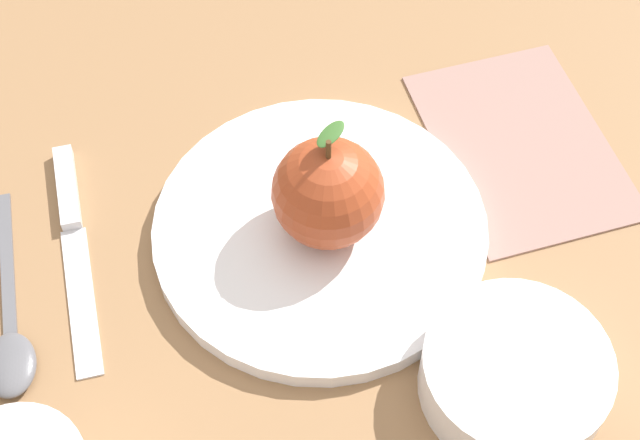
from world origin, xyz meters
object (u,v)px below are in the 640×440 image
(side_bowl, at_px, (516,372))
(spoon, at_px, (9,341))
(linen_napkin, at_px, (521,144))
(apple, at_px, (328,193))
(dinner_plate, at_px, (320,229))
(knife, at_px, (73,233))

(side_bowl, xyz_separation_m, spoon, (-0.01, 0.33, -0.02))
(spoon, relative_size, linen_napkin, 0.90)
(apple, xyz_separation_m, side_bowl, (-0.10, -0.13, -0.03))
(apple, bearing_deg, dinner_plate, 88.40)
(dinner_plate, relative_size, side_bowl, 1.99)
(dinner_plate, relative_size, knife, 1.29)
(apple, xyz_separation_m, spoon, (-0.12, 0.20, -0.05))
(linen_napkin, bearing_deg, knife, 112.09)
(spoon, bearing_deg, knife, -10.38)
(dinner_plate, xyz_separation_m, linen_napkin, (0.10, -0.14, -0.01))
(apple, distance_m, side_bowl, 0.17)
(apple, bearing_deg, knife, 97.67)
(knife, height_order, linen_napkin, knife)
(spoon, bearing_deg, linen_napkin, -56.73)
(side_bowl, bearing_deg, dinner_plate, 53.84)
(side_bowl, bearing_deg, apple, 52.76)
(side_bowl, height_order, spoon, side_bowl)
(apple, height_order, side_bowl, apple)
(spoon, bearing_deg, dinner_plate, -59.11)
(spoon, xyz_separation_m, linen_napkin, (0.22, -0.34, -0.00))
(dinner_plate, distance_m, linen_napkin, 0.18)
(apple, height_order, spoon, apple)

